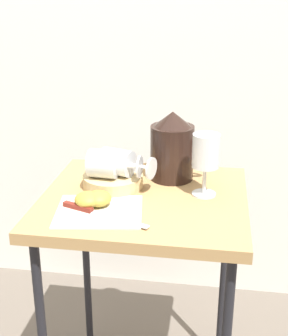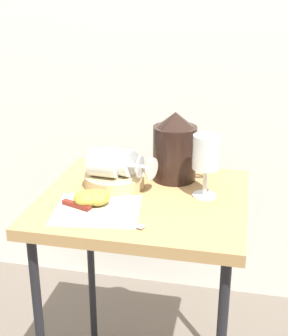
% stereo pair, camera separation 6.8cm
% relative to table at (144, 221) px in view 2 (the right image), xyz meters
% --- Properties ---
extents(curtain_drape, '(2.40, 0.03, 1.86)m').
position_rel_table_xyz_m(curtain_drape, '(0.00, 0.67, 0.28)').
color(curtain_drape, silver).
rests_on(curtain_drape, ground_plane).
extents(table, '(0.54, 0.50, 0.72)m').
position_rel_table_xyz_m(table, '(0.00, 0.00, 0.00)').
color(table, '#AD8451').
rests_on(table, ground_plane).
extents(linen_napkin, '(0.23, 0.21, 0.00)m').
position_rel_table_xyz_m(linen_napkin, '(-0.09, -0.11, 0.08)').
color(linen_napkin, beige).
rests_on(linen_napkin, table).
extents(basket_tray, '(0.17, 0.17, 0.03)m').
position_rel_table_xyz_m(basket_tray, '(-0.09, 0.05, 0.09)').
color(basket_tray, tan).
rests_on(basket_tray, table).
extents(pitcher, '(0.18, 0.12, 0.20)m').
position_rel_table_xyz_m(pitcher, '(0.06, 0.14, 0.15)').
color(pitcher, black).
rests_on(pitcher, table).
extents(wine_glass_upright, '(0.07, 0.07, 0.17)m').
position_rel_table_xyz_m(wine_glass_upright, '(0.16, 0.03, 0.19)').
color(wine_glass_upright, silver).
rests_on(wine_glass_upright, table).
extents(wine_glass_tipped_near, '(0.15, 0.08, 0.08)m').
position_rel_table_xyz_m(wine_glass_tipped_near, '(-0.11, 0.03, 0.15)').
color(wine_glass_tipped_near, silver).
rests_on(wine_glass_tipped_near, basket_tray).
extents(wine_glass_tipped_far, '(0.16, 0.11, 0.07)m').
position_rel_table_xyz_m(wine_glass_tipped_far, '(-0.08, 0.05, 0.15)').
color(wine_glass_tipped_far, silver).
rests_on(wine_glass_tipped_far, basket_tray).
extents(apple_half_left, '(0.07, 0.07, 0.04)m').
position_rel_table_xyz_m(apple_half_left, '(-0.13, -0.09, 0.10)').
color(apple_half_left, '#B29938').
rests_on(apple_half_left, linen_napkin).
extents(apple_half_right, '(0.07, 0.07, 0.04)m').
position_rel_table_xyz_m(apple_half_right, '(-0.10, -0.08, 0.10)').
color(apple_half_right, '#B29938').
rests_on(apple_half_right, linen_napkin).
extents(knife, '(0.23, 0.10, 0.01)m').
position_rel_table_xyz_m(knife, '(-0.11, -0.13, 0.08)').
color(knife, silver).
rests_on(knife, linen_napkin).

